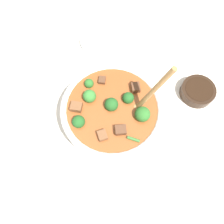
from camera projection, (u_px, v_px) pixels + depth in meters
name	position (u px, v px, depth m)	size (l,w,h in m)	color
ground_plane	(112.00, 120.00, 0.63)	(4.00, 4.00, 0.00)	silver
stew_bowl	(112.00, 113.00, 0.58)	(0.26, 0.26, 0.25)	white
condiment_bowl	(198.00, 92.00, 0.64)	(0.10, 0.10, 0.03)	black
empty_plate	(108.00, 37.00, 0.73)	(0.19, 0.19, 0.02)	white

